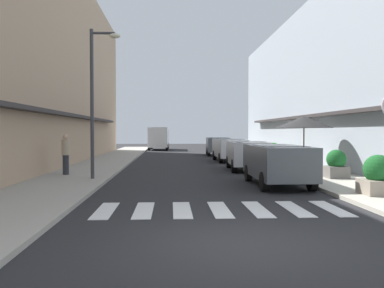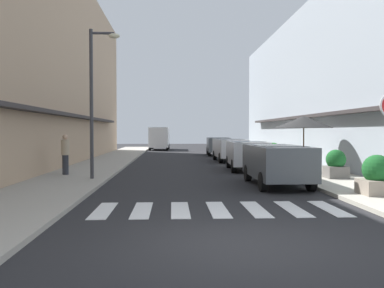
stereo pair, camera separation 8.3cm
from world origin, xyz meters
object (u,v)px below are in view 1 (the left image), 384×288
object	(u,v)px
parked_car_far	(230,147)
planter_corner	(378,176)
parked_car_near	(278,160)
parked_car_distant	(218,144)
cafe_umbrella	(304,122)
pedestrian_walking_near	(66,153)
street_lamp	(97,88)
delivery_van	(159,137)
planter_far	(273,153)
planter_midblock	(336,164)
parked_car_mid	(247,152)

from	to	relation	value
parked_car_far	planter_corner	xyz separation A→B (m)	(2.22, -15.16, -0.26)
parked_car_near	planter_corner	size ratio (longest dim) A/B	3.67
parked_car_distant	planter_corner	size ratio (longest dim) A/B	3.48
cafe_umbrella	pedestrian_walking_near	xyz separation A→B (m)	(-10.61, -0.94, -1.36)
pedestrian_walking_near	street_lamp	bearing A→B (deg)	47.55
planter_corner	pedestrian_walking_near	world-z (taller)	pedestrian_walking_near
delivery_van	planter_far	distance (m)	21.79
parked_car_near	planter_midblock	world-z (taller)	parked_car_near
parked_car_near	cafe_umbrella	size ratio (longest dim) A/B	1.63
parked_car_near	parked_car_mid	xyz separation A→B (m)	(0.00, 6.02, -0.00)
cafe_umbrella	parked_car_mid	bearing A→B (deg)	140.90
delivery_van	street_lamp	distance (m)	28.10
planter_far	parked_car_far	bearing A→B (deg)	123.45
parked_car_near	planter_midblock	distance (m)	3.04
parked_car_near	planter_far	xyz separation A→B (m)	(2.10, 9.06, -0.22)
parked_car_distant	street_lamp	distance (m)	18.86
parked_car_distant	street_lamp	size ratio (longest dim) A/B	0.70
pedestrian_walking_near	parked_car_mid	bearing A→B (deg)	110.56
parked_car_distant	pedestrian_walking_near	size ratio (longest dim) A/B	2.36
parked_car_distant	pedestrian_walking_near	xyz separation A→B (m)	(-8.32, -15.85, 0.11)
parked_car_near	parked_car_mid	size ratio (longest dim) A/B	1.04
parked_car_mid	planter_corner	world-z (taller)	parked_car_mid
parked_car_near	planter_corner	distance (m)	3.68
parked_car_mid	planter_midblock	xyz separation A→B (m)	(2.71, -4.65, -0.26)
parked_car_near	street_lamp	xyz separation A→B (m)	(-6.73, 1.65, 2.71)
parked_car_mid	cafe_umbrella	world-z (taller)	cafe_umbrella
parked_car_mid	parked_car_near	bearing A→B (deg)	-90.00
parked_car_near	parked_car_far	distance (m)	12.23
planter_midblock	pedestrian_walking_near	bearing A→B (deg)	170.50
parked_car_near	parked_car_distant	distance (m)	19.06
planter_corner	planter_midblock	size ratio (longest dim) A/B	1.03
parked_car_mid	planter_far	bearing A→B (deg)	55.40
planter_corner	delivery_van	bearing A→B (deg)	102.65
parked_car_distant	street_lamp	xyz separation A→B (m)	(-6.73, -17.41, 2.71)
parked_car_mid	planter_midblock	distance (m)	5.39
parked_car_mid	planter_corner	size ratio (longest dim) A/B	3.52
delivery_van	street_lamp	xyz separation A→B (m)	(-1.64, -27.97, 2.23)
parked_car_far	planter_midblock	xyz separation A→B (m)	(2.71, -10.86, -0.26)
parked_car_far	delivery_van	world-z (taller)	delivery_van
street_lamp	pedestrian_walking_near	size ratio (longest dim) A/B	3.37
planter_corner	planter_far	size ratio (longest dim) A/B	0.98
street_lamp	planter_corner	size ratio (longest dim) A/B	4.98
parked_car_mid	planter_far	distance (m)	3.70
parked_car_distant	cafe_umbrella	distance (m)	15.16
delivery_van	planter_corner	distance (m)	33.37
pedestrian_walking_near	delivery_van	bearing A→B (deg)	174.96
parked_car_near	delivery_van	world-z (taller)	delivery_van
parked_car_mid	cafe_umbrella	bearing A→B (deg)	-39.10
parked_car_distant	planter_corner	world-z (taller)	parked_car_distant
cafe_umbrella	planter_far	xyz separation A→B (m)	(-0.20, 4.90, -1.68)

